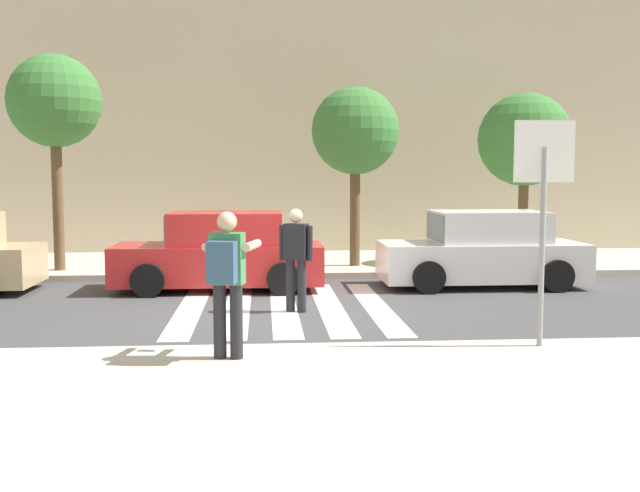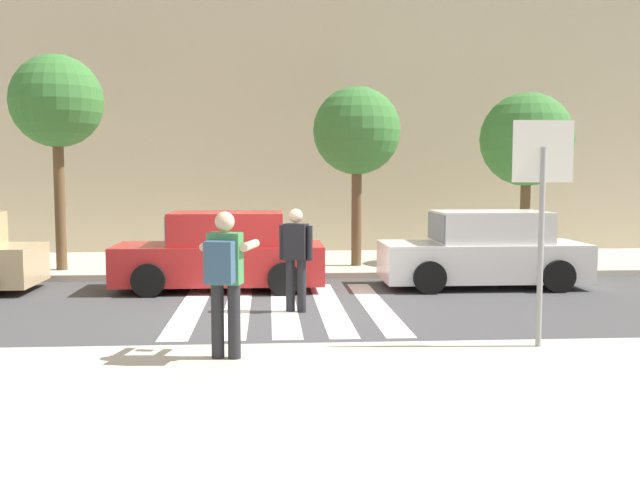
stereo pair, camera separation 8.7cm
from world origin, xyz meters
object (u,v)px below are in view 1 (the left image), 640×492
(street_tree_west, at_px, (55,103))
(pedestrian_crossing, at_px, (296,254))
(parked_car_red, at_px, (221,253))
(photographer_with_backpack, at_px, (227,272))
(stop_sign, at_px, (544,182))
(street_tree_center, at_px, (355,132))
(parked_car_white, at_px, (483,251))
(street_tree_east, at_px, (525,140))

(street_tree_west, bearing_deg, pedestrian_crossing, -43.27)
(parked_car_red, bearing_deg, photographer_with_backpack, -86.14)
(stop_sign, height_order, street_tree_center, street_tree_center)
(stop_sign, height_order, pedestrian_crossing, stop_sign)
(stop_sign, relative_size, photographer_with_backpack, 1.63)
(parked_car_white, height_order, street_tree_east, street_tree_east)
(street_tree_west, height_order, street_tree_center, street_tree_west)
(street_tree_west, bearing_deg, photographer_with_backpack, -63.99)
(stop_sign, xyz_separation_m, street_tree_west, (-8.05, 8.15, 1.68))
(stop_sign, relative_size, parked_car_white, 0.69)
(stop_sign, distance_m, street_tree_west, 11.58)
(parked_car_red, bearing_deg, street_tree_west, 148.61)
(parked_car_red, relative_size, parked_car_white, 1.00)
(street_tree_center, bearing_deg, parked_car_red, -139.10)
(street_tree_east, bearing_deg, street_tree_center, -178.51)
(parked_car_red, xyz_separation_m, street_tree_east, (7.12, 2.72, 2.38))
(parked_car_red, relative_size, street_tree_center, 0.98)
(stop_sign, distance_m, parked_car_red, 7.43)
(photographer_with_backpack, xyz_separation_m, pedestrian_crossing, (0.97, 3.70, -0.19))
(street_tree_center, bearing_deg, parked_car_white, -48.40)
(pedestrian_crossing, bearing_deg, street_tree_center, 72.51)
(stop_sign, relative_size, street_tree_east, 0.69)
(parked_car_white, xyz_separation_m, street_tree_east, (1.78, 2.72, 2.38))
(stop_sign, xyz_separation_m, parked_car_white, (1.02, 5.86, -1.47))
(street_tree_east, bearing_deg, street_tree_west, -177.70)
(parked_car_red, distance_m, street_tree_east, 7.98)
(photographer_with_backpack, xyz_separation_m, street_tree_west, (-4.16, 8.53, 2.70))
(parked_car_red, bearing_deg, parked_car_white, -0.00)
(photographer_with_backpack, height_order, street_tree_west, street_tree_west)
(stop_sign, relative_size, parked_car_red, 0.69)
(parked_car_red, xyz_separation_m, street_tree_center, (3.01, 2.61, 2.55))
(stop_sign, relative_size, street_tree_center, 0.67)
(pedestrian_crossing, bearing_deg, street_tree_east, 42.58)
(street_tree_west, relative_size, street_tree_center, 1.15)
(pedestrian_crossing, bearing_deg, parked_car_red, 118.62)
(stop_sign, xyz_separation_m, parked_car_red, (-4.31, 5.86, -1.47))
(pedestrian_crossing, height_order, parked_car_white, pedestrian_crossing)
(parked_car_red, bearing_deg, stop_sign, -53.69)
(pedestrian_crossing, height_order, street_tree_center, street_tree_center)
(photographer_with_backpack, relative_size, pedestrian_crossing, 1.00)
(street_tree_east, bearing_deg, parked_car_white, -123.28)
(street_tree_east, bearing_deg, photographer_with_backpack, -126.75)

